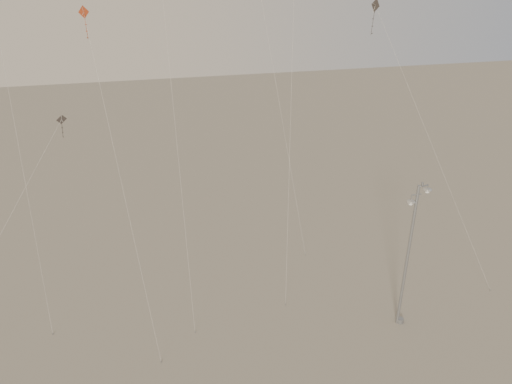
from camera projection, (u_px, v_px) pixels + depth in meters
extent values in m
plane|color=gray|center=(266.00, 358.00, 32.05)|extent=(160.00, 160.00, 0.00)
cylinder|color=gray|center=(400.00, 320.00, 35.14)|extent=(0.44, 0.44, 0.30)
cylinder|color=gray|center=(407.00, 258.00, 33.44)|extent=(0.59, 0.18, 9.12)
cylinder|color=gray|center=(422.00, 184.00, 31.76)|extent=(0.14, 0.14, 0.18)
cylinder|color=gray|center=(425.00, 186.00, 31.95)|extent=(0.49, 0.24, 0.07)
cylinder|color=gray|center=(428.00, 187.00, 32.14)|extent=(0.06, 0.06, 0.30)
ellipsoid|color=#A9A9A4|center=(427.00, 190.00, 32.20)|extent=(0.52, 0.52, 0.18)
cylinder|color=gray|center=(416.00, 195.00, 31.92)|extent=(0.60, 0.07, 0.07)
cylinder|color=gray|center=(411.00, 198.00, 31.93)|extent=(0.06, 0.06, 0.40)
ellipsoid|color=#A9A9A4|center=(411.00, 202.00, 32.01)|extent=(0.52, 0.52, 0.18)
cylinder|color=gray|center=(53.00, 334.00, 34.06)|extent=(0.06, 0.06, 0.10)
cylinder|color=beige|center=(172.00, 95.00, 33.08)|extent=(0.04, 9.07, 26.78)
cylinder|color=gray|center=(195.00, 332.00, 34.22)|extent=(0.06, 0.06, 0.10)
cylinder|color=gray|center=(286.00, 304.00, 36.91)|extent=(0.06, 0.06, 0.10)
cube|color=maroon|center=(84.00, 12.00, 31.26)|extent=(0.59, 0.52, 0.73)
cylinder|color=maroon|center=(86.00, 29.00, 31.75)|extent=(0.09, 0.18, 1.13)
cylinder|color=beige|center=(123.00, 188.00, 31.49)|extent=(2.20, 7.91, 18.04)
cylinder|color=gray|center=(161.00, 362.00, 31.72)|extent=(0.06, 0.06, 0.10)
cube|color=#2B2623|center=(375.00, 5.00, 35.50)|extent=(0.24, 0.88, 0.84)
cylinder|color=#2B2623|center=(373.00, 23.00, 35.82)|extent=(0.21, 0.12, 1.40)
cylinder|color=beige|center=(435.00, 153.00, 37.00)|extent=(6.99, 6.35, 18.04)
cylinder|color=gray|center=(490.00, 290.00, 38.50)|extent=(0.06, 0.06, 0.10)
cylinder|color=beige|center=(274.00, 72.00, 40.63)|extent=(3.21, 7.01, 26.41)
cylinder|color=gray|center=(305.00, 255.00, 43.00)|extent=(0.06, 0.06, 0.10)
cube|color=#2B2623|center=(62.00, 119.00, 33.64)|extent=(0.62, 0.16, 0.60)
cylinder|color=#2B2623|center=(62.00, 131.00, 34.03)|extent=(0.07, 0.15, 0.91)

